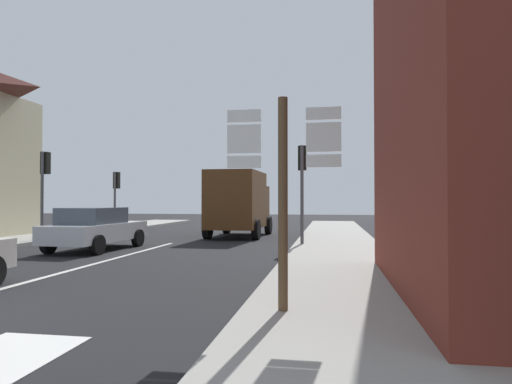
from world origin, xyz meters
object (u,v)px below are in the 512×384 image
Objects in this scene: sedan_far at (95,228)px; traffic_light_near_right at (302,172)px; route_sign_post at (283,187)px; delivery_truck at (239,202)px; traffic_light_far_left at (116,188)px; traffic_light_near_left at (44,175)px.

traffic_light_near_right is at bearing 16.67° from sedan_far.
route_sign_post is 0.86× the size of traffic_light_near_right.
route_sign_post reaches higher than delivery_truck.
delivery_truck is 1.58× the size of route_sign_post.
traffic_light_near_left is (0.00, -6.22, 0.32)m from traffic_light_far_left.
traffic_light_near_left is at bearing 179.37° from traffic_light_near_right.
traffic_light_near_left reaches higher than delivery_truck.
sedan_far is at bearing -163.33° from traffic_light_near_right.
traffic_light_near_left is at bearing 136.83° from route_sign_post.
traffic_light_far_left is at bearing 90.00° from traffic_light_near_left.
traffic_light_far_left is at bearing 164.28° from delivery_truck.
delivery_truck is at bearing 103.99° from route_sign_post.
sedan_far is 9.28m from traffic_light_far_left.
delivery_truck is at bearing 127.13° from traffic_light_near_right.
traffic_light_near_left is (-10.51, 0.12, -0.02)m from traffic_light_near_right.
traffic_light_near_left is (-10.84, 10.17, 0.83)m from route_sign_post.
route_sign_post is at bearing -88.12° from traffic_light_near_right.
traffic_light_near_left reaches higher than route_sign_post.
delivery_truck is at bearing 59.44° from sedan_far.
sedan_far is at bearing -32.34° from traffic_light_near_left.
sedan_far is 7.47m from delivery_truck.
route_sign_post is 10.10m from traffic_light_near_right.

